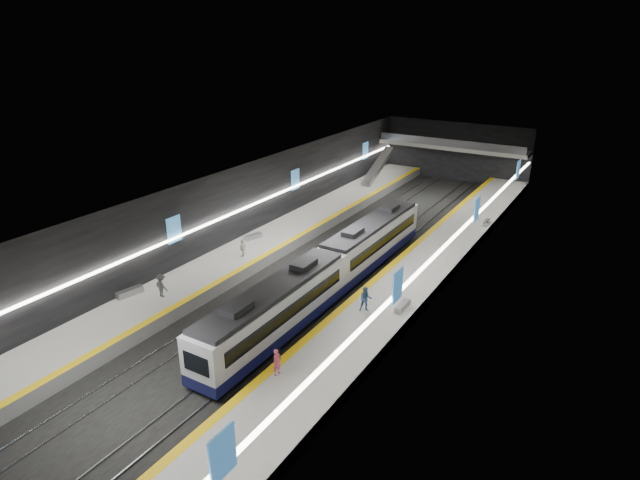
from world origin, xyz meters
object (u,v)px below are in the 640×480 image
Objects in this scene: passenger_right_a at (277,362)px; passenger_right_b at (366,299)px; bench_left_far at (253,236)px; bench_right_far at (487,222)px; escalator at (378,166)px; passenger_left_b at (161,286)px; train at (330,270)px; bench_left_near at (130,292)px; passenger_left_a at (243,248)px; bench_right_near at (402,306)px.

passenger_right_a is 0.89× the size of passenger_right_b.
passenger_right_a is at bearing -130.31° from passenger_right_b.
bench_right_far is at bearing 55.25° from bench_left_far.
escalator is at bearing 25.18° from passenger_right_a.
bench_left_far is at bearing 48.85° from passenger_right_a.
passenger_left_b is (-14.13, -5.96, -0.02)m from passenger_right_b.
passenger_right_b is at bearing -100.87° from bench_right_far.
train reaches higher than passenger_right_b.
bench_left_near is 2.63m from passenger_left_b.
bench_left_far is 0.95× the size of passenger_right_b.
bench_left_near is at bearing -78.91° from bench_left_far.
bench_right_far is 0.93× the size of passenger_left_b.
passenger_left_b is at bearing 82.66° from passenger_right_a.
passenger_right_b is at bearing 66.72° from passenger_left_a.
escalator reaches higher than bench_right_far.
passenger_left_b is (1.43, -13.01, 0.69)m from bench_left_far.
passenger_left_a is (-12.68, 12.59, -0.06)m from passenger_right_a.
bench_left_near is at bearing 169.30° from passenger_right_b.
passenger_right_b is 14.08m from passenger_left_a.
passenger_left_a reaches higher than bench_right_near.
bench_left_far is 4.32m from passenger_left_a.
bench_left_far is at bearing -78.98° from passenger_left_b.
passenger_right_a is (-3.20, -11.08, 0.62)m from bench_right_near.
bench_left_far is at bearing -92.59° from escalator.
passenger_right_b is (-2.59, -22.66, 0.73)m from bench_right_far.
bench_right_near is at bearing 74.35° from passenger_left_a.
passenger_left_a is at bearing 175.89° from train.
train reaches higher than passenger_left_a.
train is 12.89m from passenger_left_b.
passenger_right_a is at bearing -34.03° from bench_left_far.
escalator is 4.27× the size of passenger_right_b.
passenger_right_a is 17.86m from passenger_left_a.
passenger_left_b is at bearing 37.70° from bench_left_near.
bench_left_near is at bearing 88.78° from passenger_right_a.
passenger_left_a is (-9.30, 0.67, -0.42)m from train.
bench_left_near reaches higher than bench_right_near.
train reaches higher than bench_right_far.
bench_right_far is (7.00, 20.15, -0.99)m from train.
bench_right_near reaches higher than bench_left_far.
passenger_left_b reaches higher than bench_right_far.
bench_right_far is at bearing 70.84° from train.
passenger_right_a is 13.53m from passenger_left_b.
passenger_left_b is (-9.71, -8.47, -0.28)m from train.
escalator is 4.78× the size of passenger_right_a.
bench_right_near is at bearing -61.64° from escalator.
bench_left_near is at bearing -126.94° from bench_right_far.
train is 9.34m from passenger_left_a.
passenger_left_b reaches higher than bench_left_near.
bench_right_near is (16.57, -30.70, -1.68)m from escalator.
bench_left_far is 23.94m from bench_right_far.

